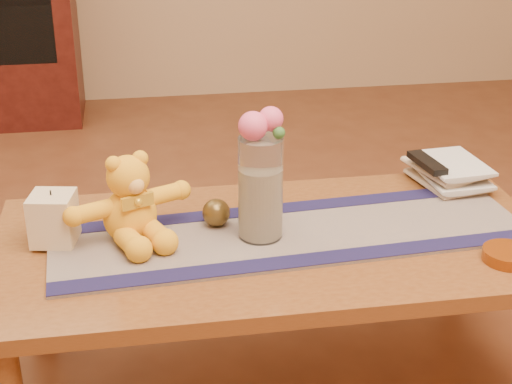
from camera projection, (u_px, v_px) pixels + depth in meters
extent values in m
plane|color=#5D2F1A|center=(274.00, 383.00, 2.13)|extent=(5.50, 5.50, 0.00)
cube|color=brown|center=(275.00, 245.00, 1.95)|extent=(1.40, 0.70, 0.04)
cylinder|color=brown|center=(36.00, 285.00, 2.21)|extent=(0.07, 0.07, 0.41)
cylinder|color=brown|center=(459.00, 250.00, 2.40)|extent=(0.07, 0.07, 0.41)
cube|color=#1B1845|center=(291.00, 234.00, 1.95)|extent=(1.22, 0.43, 0.01)
cube|color=#17143E|center=(308.00, 260.00, 1.82)|extent=(1.20, 0.14, 0.00)
cube|color=#17143E|center=(277.00, 209.00, 2.08)|extent=(1.20, 0.14, 0.00)
cube|color=beige|center=(54.00, 218.00, 1.89)|extent=(0.12, 0.12, 0.12)
cylinder|color=black|center=(51.00, 193.00, 1.86)|extent=(0.00, 0.00, 0.01)
cylinder|color=silver|center=(261.00, 188.00, 1.89)|extent=(0.11, 0.11, 0.26)
cylinder|color=beige|center=(260.00, 203.00, 1.90)|extent=(0.09, 0.09, 0.18)
sphere|color=#EB5382|center=(253.00, 126.00, 1.81)|extent=(0.07, 0.07, 0.07)
sphere|color=#EB5382|center=(271.00, 119.00, 1.82)|extent=(0.06, 0.06, 0.06)
sphere|color=#4E5AA9|center=(262.00, 122.00, 1.85)|extent=(0.04, 0.04, 0.04)
sphere|color=#4E5AA9|center=(247.00, 128.00, 1.84)|extent=(0.04, 0.04, 0.04)
sphere|color=#33662D|center=(279.00, 133.00, 1.81)|extent=(0.03, 0.03, 0.03)
sphere|color=brown|center=(216.00, 213.00, 1.98)|extent=(0.08, 0.08, 0.07)
imported|color=beige|center=(423.00, 185.00, 2.22)|extent=(0.20, 0.25, 0.02)
imported|color=beige|center=(426.00, 180.00, 2.21)|extent=(0.17, 0.23, 0.02)
imported|color=beige|center=(422.00, 173.00, 2.21)|extent=(0.21, 0.26, 0.02)
imported|color=beige|center=(426.00, 167.00, 2.20)|extent=(0.18, 0.24, 0.02)
cube|color=black|center=(427.00, 163.00, 2.18)|extent=(0.07, 0.16, 0.02)
cylinder|color=#BF5914|center=(508.00, 255.00, 1.83)|extent=(0.13, 0.13, 0.03)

